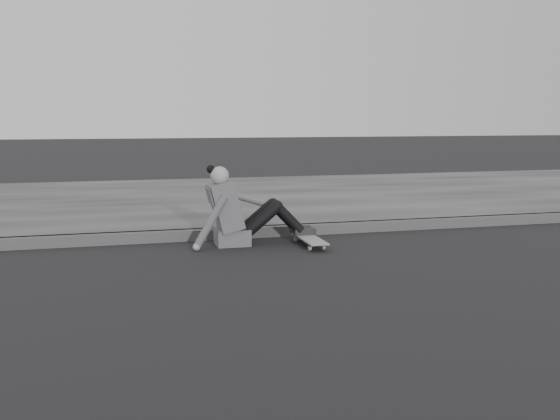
# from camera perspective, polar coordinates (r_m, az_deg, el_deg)

# --- Properties ---
(ground) EXTENTS (80.00, 80.00, 0.00)m
(ground) POSITION_cam_1_polar(r_m,az_deg,el_deg) (5.07, 10.79, -7.42)
(ground) COLOR black
(ground) RESTS_ON ground
(curb) EXTENTS (24.00, 0.16, 0.12)m
(curb) POSITION_cam_1_polar(r_m,az_deg,el_deg) (7.40, 2.14, -1.80)
(curb) COLOR #434343
(curb) RESTS_ON ground
(sidewalk) EXTENTS (24.00, 6.00, 0.12)m
(sidewalk) POSITION_cam_1_polar(r_m,az_deg,el_deg) (10.30, -2.79, 1.07)
(sidewalk) COLOR #3E3E3E
(sidewalk) RESTS_ON ground
(skateboard) EXTENTS (0.20, 0.78, 0.09)m
(skateboard) POSITION_cam_1_polar(r_m,az_deg,el_deg) (6.78, 2.67, -2.66)
(skateboard) COLOR gray
(skateboard) RESTS_ON ground
(seated_woman) EXTENTS (1.38, 0.46, 0.88)m
(seated_woman) POSITION_cam_1_polar(r_m,az_deg,el_deg) (6.78, -3.87, -0.18)
(seated_woman) COLOR #525255
(seated_woman) RESTS_ON ground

